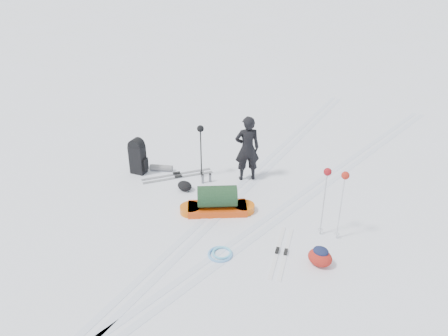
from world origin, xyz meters
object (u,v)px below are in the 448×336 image
Objects in this scene: skier at (247,149)px; ski_poles_black at (201,135)px; expedition_rucksack at (141,157)px; pulk_sled at (217,202)px.

ski_poles_black is (-1.03, -0.52, 0.30)m from skier.
ski_poles_black is (1.43, 0.70, 0.71)m from expedition_rucksack.
skier reaches higher than ski_poles_black.
pulk_sled is at bearing -36.50° from ski_poles_black.
skier is 1.20× the size of ski_poles_black.
pulk_sled is 2.75m from expedition_rucksack.
expedition_rucksack is 1.74m from ski_poles_black.
pulk_sled is 1.16× the size of ski_poles_black.
ski_poles_black is at bearing -14.54° from skier.
skier is at bearing 15.92° from expedition_rucksack.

